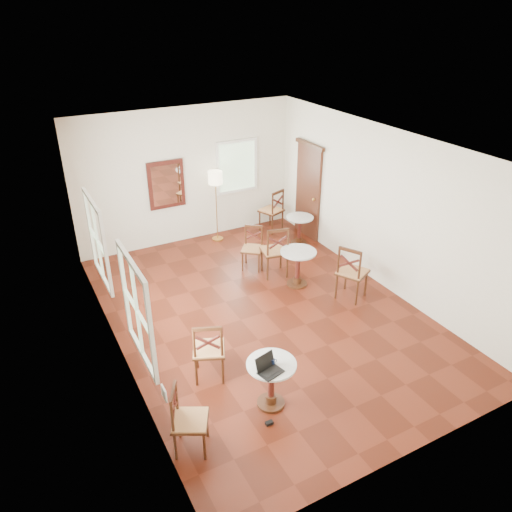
{
  "coord_description": "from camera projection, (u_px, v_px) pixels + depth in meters",
  "views": [
    {
      "loc": [
        -3.54,
        -6.32,
        4.93
      ],
      "look_at": [
        0.0,
        0.3,
        1.0
      ],
      "focal_mm": 34.45,
      "sensor_mm": 36.0,
      "label": 1
    }
  ],
  "objects": [
    {
      "name": "room_shell",
      "position": [
        254.0,
        209.0,
        8.01
      ],
      "size": [
        5.02,
        7.02,
        3.01
      ],
      "color": "silver",
      "rests_on": "ground"
    },
    {
      "name": "navy_mug",
      "position": [
        273.0,
        362.0,
        6.39
      ],
      "size": [
        0.1,
        0.07,
        0.08
      ],
      "color": "#101A37",
      "rests_on": "cafe_table_near"
    },
    {
      "name": "chair_mid_a",
      "position": [
        275.0,
        251.0,
        9.67
      ],
      "size": [
        0.59,
        0.59,
        1.08
      ],
      "rotation": [
        0.0,
        0.0,
        2.93
      ],
      "color": "#412110",
      "rests_on": "ground"
    },
    {
      "name": "water_glass",
      "position": [
        264.0,
        362.0,
        6.36
      ],
      "size": [
        0.07,
        0.07,
        0.11
      ],
      "primitive_type": "cylinder",
      "color": "white",
      "rests_on": "cafe_table_near"
    },
    {
      "name": "cafe_table_mid",
      "position": [
        298.0,
        264.0,
        9.36
      ],
      "size": [
        0.69,
        0.69,
        0.73
      ],
      "color": "#412110",
      "rests_on": "ground"
    },
    {
      "name": "mouse",
      "position": [
        262.0,
        368.0,
        6.31
      ],
      "size": [
        0.1,
        0.09,
        0.03
      ],
      "primitive_type": "ellipsoid",
      "rotation": [
        0.0,
        0.0,
        0.43
      ],
      "color": "black",
      "rests_on": "cafe_table_near"
    },
    {
      "name": "ground",
      "position": [
        264.0,
        313.0,
        8.7
      ],
      "size": [
        7.0,
        7.0,
        0.0
      ],
      "primitive_type": "plane",
      "color": "#571C0F",
      "rests_on": "ground"
    },
    {
      "name": "cafe_table_back",
      "position": [
        299.0,
        227.0,
        11.01
      ],
      "size": [
        0.61,
        0.61,
        0.65
      ],
      "color": "#412110",
      "rests_on": "ground"
    },
    {
      "name": "chair_near_b",
      "position": [
        188.0,
        420.0,
        5.88
      ],
      "size": [
        0.58,
        0.58,
        0.92
      ],
      "rotation": [
        0.0,
        0.0,
        1.08
      ],
      "color": "#412110",
      "rests_on": "ground"
    },
    {
      "name": "cafe_table_near",
      "position": [
        271.0,
        379.0,
        6.54
      ],
      "size": [
        0.67,
        0.67,
        0.7
      ],
      "color": "#412110",
      "rests_on": "ground"
    },
    {
      "name": "chair_back_a",
      "position": [
        272.0,
        210.0,
        11.6
      ],
      "size": [
        0.61,
        0.61,
        1.03
      ],
      "rotation": [
        0.0,
        0.0,
        3.5
      ],
      "color": "#412110",
      "rests_on": "ground"
    },
    {
      "name": "floor_lamp",
      "position": [
        215.0,
        182.0,
        10.74
      ],
      "size": [
        0.32,
        0.32,
        1.63
      ],
      "color": "#BF8C3F",
      "rests_on": "ground"
    },
    {
      "name": "chair_mid_b",
      "position": [
        352.0,
        272.0,
        8.91
      ],
      "size": [
        0.67,
        0.67,
        1.08
      ],
      "rotation": [
        0.0,
        0.0,
        2.05
      ],
      "color": "#412110",
      "rests_on": "ground"
    },
    {
      "name": "chair_near_a",
      "position": [
        209.0,
        350.0,
        7.0
      ],
      "size": [
        0.61,
        0.61,
        1.0
      ],
      "rotation": [
        0.0,
        0.0,
        2.73
      ],
      "color": "#412110",
      "rests_on": "ground"
    },
    {
      "name": "chair_back_b",
      "position": [
        252.0,
        248.0,
        9.99
      ],
      "size": [
        0.58,
        0.58,
        0.89
      ],
      "rotation": [
        0.0,
        0.0,
        -0.68
      ],
      "color": "#412110",
      "rests_on": "ground"
    },
    {
      "name": "laptop",
      "position": [
        268.0,
        368.0,
        6.26
      ],
      "size": [
        0.35,
        0.32,
        0.21
      ],
      "rotation": [
        0.0,
        0.0,
        0.25
      ],
      "color": "black",
      "rests_on": "cafe_table_near"
    },
    {
      "name": "power_adapter",
      "position": [
        269.0,
        423.0,
        6.41
      ],
      "size": [
        0.1,
        0.06,
        0.04
      ],
      "primitive_type": "cube",
      "color": "black",
      "rests_on": "ground"
    }
  ]
}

